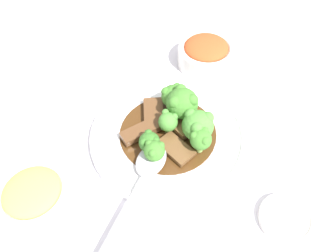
{
  "coord_description": "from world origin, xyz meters",
  "views": [
    {
      "loc": [
        -0.11,
        -0.33,
        0.47
      ],
      "look_at": [
        0.0,
        0.0,
        0.03
      ],
      "focal_mm": 35.0,
      "sensor_mm": 36.0,
      "label": 1
    }
  ],
  "objects_px": {
    "beef_strip_0": "(174,149)",
    "broccoli_floret_5": "(149,142)",
    "broccoli_floret_0": "(198,125)",
    "beef_strip_2": "(181,127)",
    "side_bowl_appetizer": "(34,195)",
    "serving_spoon": "(147,168)",
    "main_plate": "(168,134)",
    "broccoli_floret_1": "(173,96)",
    "beef_strip_3": "(142,131)",
    "broccoli_floret_6": "(154,151)",
    "side_bowl_kimchi": "(206,53)",
    "broccoli_floret_3": "(168,120)",
    "broccoli_floret_4": "(201,139)",
    "sauce_dish": "(286,218)",
    "beef_strip_1": "(154,114)",
    "broccoli_floret_2": "(182,103)"
  },
  "relations": [
    {
      "from": "main_plate",
      "to": "side_bowl_appetizer",
      "type": "relative_size",
      "value": 2.47
    },
    {
      "from": "main_plate",
      "to": "broccoli_floret_2",
      "type": "relative_size",
      "value": 4.3
    },
    {
      "from": "broccoli_floret_1",
      "to": "broccoli_floret_5",
      "type": "relative_size",
      "value": 1.16
    },
    {
      "from": "broccoli_floret_5",
      "to": "serving_spoon",
      "type": "relative_size",
      "value": 0.22
    },
    {
      "from": "beef_strip_0",
      "to": "broccoli_floret_5",
      "type": "height_order",
      "value": "broccoli_floret_5"
    },
    {
      "from": "broccoli_floret_5",
      "to": "sauce_dish",
      "type": "distance_m",
      "value": 0.24
    },
    {
      "from": "broccoli_floret_1",
      "to": "serving_spoon",
      "type": "distance_m",
      "value": 0.15
    },
    {
      "from": "broccoli_floret_4",
      "to": "side_bowl_appetizer",
      "type": "bearing_deg",
      "value": 179.99
    },
    {
      "from": "sauce_dish",
      "to": "beef_strip_3",
      "type": "bearing_deg",
      "value": 127.98
    },
    {
      "from": "broccoli_floret_4",
      "to": "side_bowl_kimchi",
      "type": "xyz_separation_m",
      "value": [
        0.1,
        0.22,
        -0.02
      ]
    },
    {
      "from": "main_plate",
      "to": "broccoli_floret_1",
      "type": "height_order",
      "value": "broccoli_floret_1"
    },
    {
      "from": "beef_strip_3",
      "to": "serving_spoon",
      "type": "xyz_separation_m",
      "value": [
        -0.01,
        -0.07,
        0.0
      ]
    },
    {
      "from": "beef_strip_0",
      "to": "beef_strip_3",
      "type": "bearing_deg",
      "value": 128.74
    },
    {
      "from": "beef_strip_0",
      "to": "side_bowl_kimchi",
      "type": "xyz_separation_m",
      "value": [
        0.14,
        0.21,
        0.0
      ]
    },
    {
      "from": "broccoli_floret_0",
      "to": "broccoli_floret_5",
      "type": "bearing_deg",
      "value": -177.54
    },
    {
      "from": "beef_strip_3",
      "to": "broccoli_floret_2",
      "type": "distance_m",
      "value": 0.09
    },
    {
      "from": "beef_strip_3",
      "to": "broccoli_floret_2",
      "type": "xyz_separation_m",
      "value": [
        0.08,
        0.01,
        0.03
      ]
    },
    {
      "from": "broccoli_floret_4",
      "to": "broccoli_floret_5",
      "type": "xyz_separation_m",
      "value": [
        -0.08,
        0.03,
        -0.01
      ]
    },
    {
      "from": "beef_strip_2",
      "to": "broccoli_floret_3",
      "type": "distance_m",
      "value": 0.03
    },
    {
      "from": "broccoli_floret_3",
      "to": "side_bowl_appetizer",
      "type": "height_order",
      "value": "broccoli_floret_3"
    },
    {
      "from": "broccoli_floret_6",
      "to": "serving_spoon",
      "type": "bearing_deg",
      "value": -142.63
    },
    {
      "from": "broccoli_floret_0",
      "to": "broccoli_floret_4",
      "type": "distance_m",
      "value": 0.03
    },
    {
      "from": "broccoli_floret_1",
      "to": "broccoli_floret_5",
      "type": "height_order",
      "value": "broccoli_floret_1"
    },
    {
      "from": "main_plate",
      "to": "broccoli_floret_3",
      "type": "xyz_separation_m",
      "value": [
        0.0,
        0.0,
        0.04
      ]
    },
    {
      "from": "broccoli_floret_4",
      "to": "side_bowl_kimchi",
      "type": "relative_size",
      "value": 0.41
    },
    {
      "from": "broccoli_floret_5",
      "to": "broccoli_floret_6",
      "type": "bearing_deg",
      "value": -85.82
    },
    {
      "from": "side_bowl_appetizer",
      "to": "main_plate",
      "type": "bearing_deg",
      "value": 13.04
    },
    {
      "from": "beef_strip_1",
      "to": "sauce_dish",
      "type": "distance_m",
      "value": 0.28
    },
    {
      "from": "beef_strip_1",
      "to": "side_bowl_kimchi",
      "type": "height_order",
      "value": "side_bowl_kimchi"
    },
    {
      "from": "broccoli_floret_1",
      "to": "sauce_dish",
      "type": "height_order",
      "value": "broccoli_floret_1"
    },
    {
      "from": "beef_strip_1",
      "to": "side_bowl_kimchi",
      "type": "bearing_deg",
      "value": 39.23
    },
    {
      "from": "main_plate",
      "to": "serving_spoon",
      "type": "relative_size",
      "value": 1.54
    },
    {
      "from": "broccoli_floret_1",
      "to": "side_bowl_kimchi",
      "type": "bearing_deg",
      "value": 45.26
    },
    {
      "from": "main_plate",
      "to": "side_bowl_kimchi",
      "type": "xyz_separation_m",
      "value": [
        0.14,
        0.17,
        0.02
      ]
    },
    {
      "from": "beef_strip_3",
      "to": "broccoli_floret_4",
      "type": "height_order",
      "value": "broccoli_floret_4"
    },
    {
      "from": "broccoli_floret_6",
      "to": "side_bowl_kimchi",
      "type": "bearing_deg",
      "value": 50.73
    },
    {
      "from": "broccoli_floret_0",
      "to": "broccoli_floret_5",
      "type": "relative_size",
      "value": 1.36
    },
    {
      "from": "broccoli_floret_4",
      "to": "broccoli_floret_6",
      "type": "bearing_deg",
      "value": 177.72
    },
    {
      "from": "broccoli_floret_4",
      "to": "sauce_dish",
      "type": "relative_size",
      "value": 0.6
    },
    {
      "from": "serving_spoon",
      "to": "side_bowl_appetizer",
      "type": "distance_m",
      "value": 0.18
    },
    {
      "from": "broccoli_floret_0",
      "to": "broccoli_floret_1",
      "type": "xyz_separation_m",
      "value": [
        -0.02,
        0.08,
        -0.0
      ]
    },
    {
      "from": "broccoli_floret_2",
      "to": "broccoli_floret_0",
      "type": "bearing_deg",
      "value": -77.31
    },
    {
      "from": "serving_spoon",
      "to": "broccoli_floret_0",
      "type": "bearing_deg",
      "value": 21.37
    },
    {
      "from": "beef_strip_2",
      "to": "side_bowl_appetizer",
      "type": "relative_size",
      "value": 0.52
    },
    {
      "from": "broccoli_floret_5",
      "to": "side_bowl_kimchi",
      "type": "bearing_deg",
      "value": 47.32
    },
    {
      "from": "serving_spoon",
      "to": "beef_strip_1",
      "type": "bearing_deg",
      "value": 68.11
    },
    {
      "from": "beef_strip_3",
      "to": "broccoli_floret_6",
      "type": "distance_m",
      "value": 0.07
    },
    {
      "from": "beef_strip_0",
      "to": "broccoli_floret_4",
      "type": "bearing_deg",
      "value": -17.22
    },
    {
      "from": "side_bowl_kimchi",
      "to": "sauce_dish",
      "type": "height_order",
      "value": "side_bowl_kimchi"
    },
    {
      "from": "broccoli_floret_0",
      "to": "serving_spoon",
      "type": "distance_m",
      "value": 0.11
    }
  ]
}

